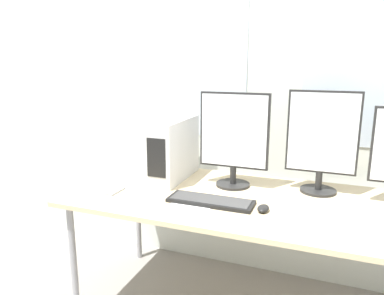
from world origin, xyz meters
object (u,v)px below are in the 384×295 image
at_px(pc_tower, 173,149).
at_px(mouse, 263,208).
at_px(monitor_main, 234,137).
at_px(keyboard, 211,201).
at_px(monitor_right_near, 322,140).
at_px(cell_phone, 115,191).

distance_m(pc_tower, mouse, 0.77).
relative_size(monitor_main, keyboard, 1.23).
xyz_separation_m(pc_tower, monitor_right_near, (0.92, 0.07, 0.12)).
distance_m(monitor_main, cell_phone, 0.79).
xyz_separation_m(monitor_main, monitor_right_near, (0.51, 0.08, 0.01)).
bearing_deg(monitor_right_near, keyboard, -143.32).
relative_size(monitor_right_near, mouse, 6.12).
bearing_deg(monitor_right_near, cell_phone, -158.77).
bearing_deg(monitor_main, mouse, -52.76).
height_order(mouse, cell_phone, mouse).
bearing_deg(keyboard, cell_phone, -176.32).
distance_m(monitor_right_near, cell_phone, 1.26).
relative_size(monitor_right_near, cell_phone, 4.37).
distance_m(keyboard, mouse, 0.29).
xyz_separation_m(keyboard, mouse, (0.29, -0.01, 0.00)).
bearing_deg(monitor_main, monitor_right_near, 8.61).
distance_m(pc_tower, cell_phone, 0.48).
height_order(monitor_main, keyboard, monitor_main).
xyz_separation_m(pc_tower, keyboard, (0.37, -0.33, -0.19)).
height_order(pc_tower, keyboard, pc_tower).
height_order(keyboard, mouse, mouse).
relative_size(keyboard, mouse, 4.83).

